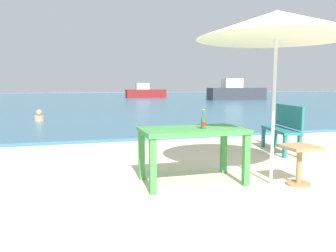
{
  "coord_description": "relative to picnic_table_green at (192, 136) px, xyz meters",
  "views": [
    {
      "loc": [
        -1.78,
        -2.77,
        1.34
      ],
      "look_at": [
        -0.11,
        3.0,
        0.6
      ],
      "focal_mm": 35.32,
      "sensor_mm": 36.0,
      "label": 1
    }
  ],
  "objects": [
    {
      "name": "ground_plane",
      "position": [
        0.22,
        -1.43,
        -0.65
      ],
      "size": [
        120.0,
        120.0,
        0.0
      ],
      "primitive_type": "plane",
      "color": "beige"
    },
    {
      "name": "sea_water",
      "position": [
        0.22,
        28.57,
        -0.61
      ],
      "size": [
        120.0,
        50.0,
        0.08
      ],
      "primitive_type": "cube",
      "color": "#386B84",
      "rests_on": "ground_plane"
    },
    {
      "name": "picnic_table_green",
      "position": [
        0.0,
        0.0,
        0.0
      ],
      "size": [
        1.4,
        0.8,
        0.76
      ],
      "color": "#3D8C42",
      "rests_on": "ground_plane"
    },
    {
      "name": "beer_bottle_amber",
      "position": [
        0.12,
        -0.11,
        0.2
      ],
      "size": [
        0.07,
        0.07,
        0.26
      ],
      "color": "#2D662D",
      "rests_on": "picnic_table_green"
    },
    {
      "name": "patio_umbrella",
      "position": [
        1.02,
        -0.36,
        1.47
      ],
      "size": [
        2.1,
        2.1,
        2.3
      ],
      "color": "silver",
      "rests_on": "ground_plane"
    },
    {
      "name": "side_table_wood",
      "position": [
        1.35,
        -0.51,
        -0.3
      ],
      "size": [
        0.44,
        0.44,
        0.54
      ],
      "color": "#9E7A51",
      "rests_on": "ground_plane"
    },
    {
      "name": "bench_teal_center",
      "position": [
        2.51,
        1.48,
        -0.11
      ],
      "size": [
        0.6,
        1.25,
        0.95
      ],
      "color": "#237275",
      "rests_on": "ground_plane"
    },
    {
      "name": "swimmer_person",
      "position": [
        -2.71,
        8.27,
        -0.41
      ],
      "size": [
        0.34,
        0.34,
        0.41
      ],
      "color": "tan",
      "rests_on": "sea_water"
    },
    {
      "name": "boat_tanker",
      "position": [
        5.62,
        28.99,
        -0.04
      ],
      "size": [
        4.07,
        1.11,
        1.48
      ],
      "color": "maroon",
      "rests_on": "sea_water"
    },
    {
      "name": "boat_cargo_ship",
      "position": [
        12.16,
        21.93,
        0.1
      ],
      "size": [
        5.1,
        1.39,
        1.85
      ],
      "color": "#38383F",
      "rests_on": "sea_water"
    }
  ]
}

